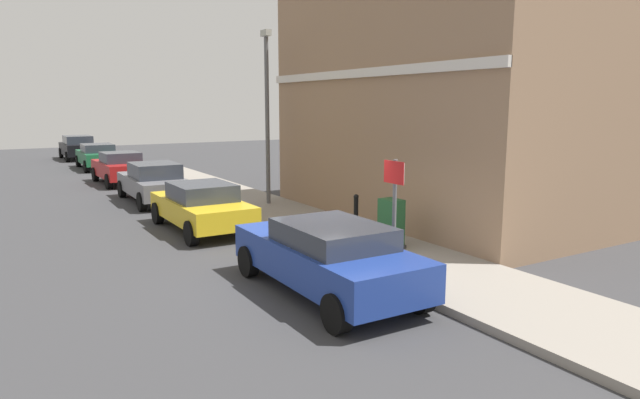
{
  "coord_description": "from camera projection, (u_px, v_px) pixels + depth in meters",
  "views": [
    {
      "loc": [
        -5.94,
        -9.79,
        3.5
      ],
      "look_at": [
        0.97,
        1.68,
        1.2
      ],
      "focal_mm": 31.34,
      "sensor_mm": 36.0,
      "label": 1
    }
  ],
  "objects": [
    {
      "name": "ground",
      "position": [
        322.0,
        270.0,
        11.87
      ],
      "size": [
        80.0,
        80.0,
        0.0
      ],
      "primitive_type": "plane",
      "color": "#38383A"
    },
    {
      "name": "sidewalk",
      "position": [
        274.0,
        212.0,
        17.86
      ],
      "size": [
        2.73,
        30.0,
        0.15
      ],
      "primitive_type": "cube",
      "color": "gray",
      "rests_on": "ground"
    },
    {
      "name": "corner_building",
      "position": [
        447.0,
        98.0,
        17.11
      ],
      "size": [
        6.45,
        10.21,
        7.35
      ],
      "color": "#937256",
      "rests_on": "ground"
    },
    {
      "name": "car_blue",
      "position": [
        327.0,
        255.0,
        10.31
      ],
      "size": [
        1.92,
        4.47,
        1.37
      ],
      "rotation": [
        0.0,
        0.0,
        1.56
      ],
      "color": "navy",
      "rests_on": "ground"
    },
    {
      "name": "car_yellow",
      "position": [
        202.0,
        206.0,
        15.51
      ],
      "size": [
        1.87,
        4.14,
        1.34
      ],
      "rotation": [
        0.0,
        0.0,
        1.58
      ],
      "color": "gold",
      "rests_on": "ground"
    },
    {
      "name": "car_grey",
      "position": [
        154.0,
        182.0,
        20.03
      ],
      "size": [
        1.9,
        4.41,
        1.43
      ],
      "rotation": [
        0.0,
        0.0,
        1.56
      ],
      "color": "slate",
      "rests_on": "ground"
    },
    {
      "name": "car_red",
      "position": [
        120.0,
        167.0,
        24.66
      ],
      "size": [
        1.89,
        3.94,
        1.41
      ],
      "rotation": [
        0.0,
        0.0,
        1.59
      ],
      "color": "maroon",
      "rests_on": "ground"
    },
    {
      "name": "car_green",
      "position": [
        98.0,
        156.0,
        30.33
      ],
      "size": [
        1.89,
        4.31,
        1.37
      ],
      "rotation": [
        0.0,
        0.0,
        1.55
      ],
      "color": "#195933",
      "rests_on": "ground"
    },
    {
      "name": "car_black",
      "position": [
        78.0,
        147.0,
        35.51
      ],
      "size": [
        1.88,
        4.16,
        1.52
      ],
      "rotation": [
        0.0,
        0.0,
        1.57
      ],
      "color": "black",
      "rests_on": "ground"
    },
    {
      "name": "utility_cabinet",
      "position": [
        391.0,
        225.0,
        13.14
      ],
      "size": [
        0.46,
        0.61,
        1.15
      ],
      "color": "#1E4C28",
      "rests_on": "sidewalk"
    },
    {
      "name": "bollard_near_cabinet",
      "position": [
        356.0,
        213.0,
        14.54
      ],
      "size": [
        0.14,
        0.14,
        1.04
      ],
      "color": "black",
      "rests_on": "sidewalk"
    },
    {
      "name": "street_sign",
      "position": [
        394.0,
        200.0,
        10.82
      ],
      "size": [
        0.08,
        0.6,
        2.3
      ],
      "color": "#59595B",
      "rests_on": "sidewalk"
    },
    {
      "name": "lamppost",
      "position": [
        267.0,
        110.0,
        18.53
      ],
      "size": [
        0.2,
        0.44,
        5.72
      ],
      "color": "#59595B",
      "rests_on": "sidewalk"
    }
  ]
}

